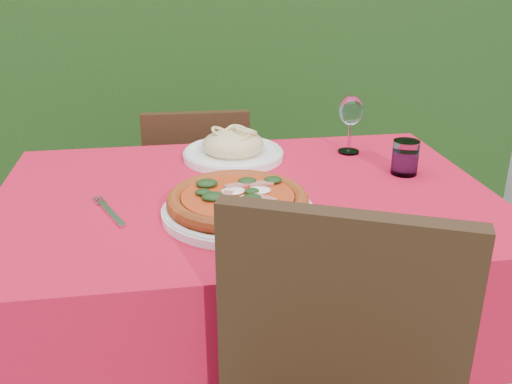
{
  "coord_description": "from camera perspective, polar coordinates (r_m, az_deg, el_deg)",
  "views": [
    {
      "loc": [
        -0.18,
        -1.34,
        1.31
      ],
      "look_at": [
        0.02,
        -0.05,
        0.77
      ],
      "focal_mm": 40.0,
      "sensor_mm": 36.0,
      "label": 1
    }
  ],
  "objects": [
    {
      "name": "hedge",
      "position": [
        2.92,
        -5.51,
        14.78
      ],
      "size": [
        3.2,
        0.55,
        1.78
      ],
      "color": "black",
      "rests_on": "ground"
    },
    {
      "name": "dining_table",
      "position": [
        1.53,
        -1.04,
        -5.28
      ],
      "size": [
        1.26,
        0.86,
        0.75
      ],
      "color": "#4D3319",
      "rests_on": "ground"
    },
    {
      "name": "chair_far",
      "position": [
        2.16,
        -5.8,
        -0.46
      ],
      "size": [
        0.38,
        0.38,
        0.82
      ],
      "rotation": [
        0.0,
        0.0,
        3.11
      ],
      "color": "black",
      "rests_on": "ground"
    },
    {
      "name": "pizza_plate",
      "position": [
        1.32,
        -1.83,
        -1.14
      ],
      "size": [
        0.35,
        0.35,
        0.07
      ],
      "rotation": [
        0.0,
        0.0,
        -0.1
      ],
      "color": "white",
      "rests_on": "dining_table"
    },
    {
      "name": "pasta_plate",
      "position": [
        1.7,
        -2.3,
        4.36
      ],
      "size": [
        0.3,
        0.3,
        0.08
      ],
      "rotation": [
        0.0,
        0.0,
        0.25
      ],
      "color": "white",
      "rests_on": "dining_table"
    },
    {
      "name": "water_glass",
      "position": [
        1.62,
        14.68,
        3.2
      ],
      "size": [
        0.07,
        0.07,
        0.09
      ],
      "color": "silver",
      "rests_on": "dining_table"
    },
    {
      "name": "wine_glass",
      "position": [
        1.75,
        9.48,
        7.8
      ],
      "size": [
        0.07,
        0.07,
        0.18
      ],
      "color": "white",
      "rests_on": "dining_table"
    },
    {
      "name": "fork",
      "position": [
        1.37,
        -14.22,
        -2.14
      ],
      "size": [
        0.11,
        0.21,
        0.01
      ],
      "primitive_type": "cube",
      "rotation": [
        0.0,
        0.0,
        0.4
      ],
      "color": "silver",
      "rests_on": "dining_table"
    }
  ]
}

